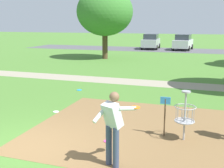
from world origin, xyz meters
TOP-DOWN VIEW (x-y plane):
  - ground_plane at (0.00, 0.00)m, footprint 160.00×160.00m
  - dirt_tee_pad at (2.25, 2.40)m, footprint 5.78×5.59m
  - disc_golf_basket at (3.78, 2.01)m, footprint 0.98×0.58m
  - player_throwing at (2.44, 0.03)m, footprint 0.88×0.88m
  - frisbee_near_basket at (-1.38, 6.43)m, footprint 0.24×0.24m
  - frisbee_by_tee at (1.89, 1.23)m, footprint 0.21×0.21m
  - frisbee_mid_grass at (-0.75, 3.09)m, footprint 0.21×0.21m
  - tree_mid_center at (-4.34, 18.25)m, footprint 4.91×4.91m
  - parking_lot_strip at (0.00, 28.54)m, footprint 36.00×6.00m
  - parked_car_leftmost at (-2.27, 29.22)m, footprint 2.12×4.28m
  - parked_car_center_left at (1.60, 29.18)m, footprint 2.23×4.33m
  - gravel_path at (0.00, 9.12)m, footprint 40.00×1.64m

SIDE VIEW (x-z plane):
  - ground_plane at x=0.00m, z-range 0.00..0.00m
  - gravel_path at x=0.00m, z-range 0.00..0.00m
  - parking_lot_strip at x=0.00m, z-range 0.00..0.01m
  - dirt_tee_pad at x=2.25m, z-range 0.00..0.01m
  - frisbee_near_basket at x=-1.38m, z-range 0.00..0.02m
  - frisbee_by_tee at x=1.89m, z-range 0.00..0.02m
  - frisbee_mid_grass at x=-0.75m, z-range 0.00..0.02m
  - disc_golf_basket at x=3.78m, z-range 0.06..1.45m
  - parked_car_leftmost at x=-2.27m, z-range 0.00..1.84m
  - parked_car_center_left at x=1.60m, z-range 0.00..1.84m
  - player_throwing at x=2.44m, z-range 0.13..1.84m
  - tree_mid_center at x=-4.34m, z-range 1.00..7.19m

